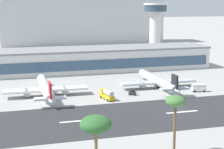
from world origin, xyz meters
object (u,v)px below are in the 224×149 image
(terminal_building, at_px, (81,60))
(service_box_truck_1, at_px, (199,88))
(service_baggage_tug_0, at_px, (133,93))
(palm_tree_0, at_px, (96,125))
(control_tower, at_px, (155,23))
(airliner_red_tail_gate_0, at_px, (46,89))
(palm_tree_1, at_px, (175,103))
(service_fuel_truck_2, at_px, (107,94))
(airliner_black_tail_gate_1, at_px, (159,82))
(distant_hotel_block, at_px, (83,16))

(terminal_building, distance_m, service_box_truck_1, 73.58)
(service_baggage_tug_0, height_order, palm_tree_0, palm_tree_0)
(control_tower, bearing_deg, service_box_truck_1, -102.21)
(airliner_red_tail_gate_0, xyz_separation_m, palm_tree_1, (25.13, -68.35, 10.38))
(service_fuel_truck_2, bearing_deg, control_tower, -43.53)
(control_tower, xyz_separation_m, palm_tree_1, (-62.21, -165.47, -9.72))
(control_tower, relative_size, palm_tree_0, 2.33)
(service_box_truck_1, bearing_deg, service_baggage_tug_0, 7.59)
(control_tower, relative_size, service_box_truck_1, 5.76)
(airliner_black_tail_gate_1, distance_m, palm_tree_1, 74.93)
(airliner_black_tail_gate_1, bearing_deg, control_tower, -21.27)
(service_box_truck_1, relative_size, palm_tree_1, 0.41)
(distant_hotel_block, xyz_separation_m, airliner_black_tail_gate_1, (-3.84, -185.43, -21.43))
(service_baggage_tug_0, distance_m, palm_tree_0, 81.01)
(airliner_red_tail_gate_0, bearing_deg, palm_tree_1, -159.00)
(service_box_truck_1, bearing_deg, service_fuel_truck_2, 14.05)
(service_baggage_tug_0, distance_m, service_box_truck_1, 29.45)
(control_tower, distance_m, service_fuel_truck_2, 127.63)
(distant_hotel_block, bearing_deg, palm_tree_1, -96.48)
(distant_hotel_block, height_order, airliner_black_tail_gate_1, distant_hotel_block)
(airliner_red_tail_gate_0, height_order, service_fuel_truck_2, airliner_red_tail_gate_0)
(palm_tree_0, bearing_deg, service_fuel_truck_2, 73.00)
(control_tower, height_order, service_box_truck_1, control_tower)
(terminal_building, relative_size, palm_tree_0, 9.28)
(distant_hotel_block, distance_m, service_fuel_truck_2, 201.57)
(airliner_black_tail_gate_1, xyz_separation_m, palm_tree_1, (-25.15, -69.80, 10.50))
(service_baggage_tug_0, bearing_deg, distant_hotel_block, 110.86)
(terminal_building, xyz_separation_m, airliner_black_tail_gate_1, (24.82, -51.39, -3.38))
(palm_tree_0, bearing_deg, distant_hotel_block, 78.91)
(control_tower, distance_m, airliner_black_tail_gate_1, 104.57)
(airliner_black_tail_gate_1, bearing_deg, service_fuel_truck_2, 114.36)
(distant_hotel_block, bearing_deg, service_baggage_tug_0, -95.65)
(terminal_building, relative_size, service_box_truck_1, 22.91)
(terminal_building, relative_size, palm_tree_1, 9.45)
(airliner_red_tail_gate_0, height_order, airliner_black_tail_gate_1, airliner_red_tail_gate_0)
(service_baggage_tug_0, bearing_deg, control_tower, 89.84)
(airliner_black_tail_gate_1, height_order, service_fuel_truck_2, airliner_black_tail_gate_1)
(terminal_building, relative_size, service_fuel_truck_2, 16.46)
(control_tower, xyz_separation_m, service_box_truck_1, (-23.08, -106.63, -21.37))
(service_baggage_tug_0, height_order, service_fuel_truck_2, service_fuel_truck_2)
(distant_hotel_block, distance_m, service_baggage_tug_0, 196.47)
(palm_tree_1, bearing_deg, service_box_truck_1, 56.37)
(distant_hotel_block, height_order, palm_tree_1, distant_hotel_block)
(terminal_building, distance_m, service_baggage_tug_0, 61.06)
(control_tower, distance_m, distant_hotel_block, 95.71)
(terminal_building, relative_size, control_tower, 3.98)
(control_tower, relative_size, airliner_red_tail_gate_0, 0.80)
(terminal_building, xyz_separation_m, distant_hotel_block, (28.66, 134.03, 18.05))
(service_baggage_tug_0, bearing_deg, palm_tree_0, -87.94)
(distant_hotel_block, bearing_deg, airliner_red_tail_gate_0, -106.15)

